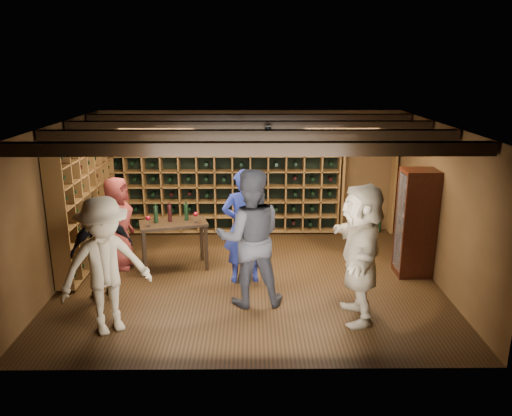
{
  "coord_description": "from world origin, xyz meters",
  "views": [
    {
      "loc": [
        0.04,
        -7.51,
        3.42
      ],
      "look_at": [
        0.11,
        0.2,
        1.15
      ],
      "focal_mm": 35.0,
      "sensor_mm": 36.0,
      "label": 1
    }
  ],
  "objects_px": {
    "guest_woman_black": "(102,249)",
    "tasting_table": "(173,227)",
    "guest_khaki": "(105,266)",
    "guest_beige": "(361,253)",
    "guest_red_floral": "(118,223)",
    "man_blue_shirt": "(243,226)",
    "display_cabinet": "(415,225)",
    "man_grey_suit": "(250,238)"
  },
  "relations": [
    {
      "from": "guest_beige",
      "to": "guest_red_floral",
      "type": "bearing_deg",
      "value": -113.55
    },
    {
      "from": "guest_woman_black",
      "to": "guest_khaki",
      "type": "height_order",
      "value": "guest_khaki"
    },
    {
      "from": "man_blue_shirt",
      "to": "guest_beige",
      "type": "distance_m",
      "value": 2.01
    },
    {
      "from": "guest_red_floral",
      "to": "guest_beige",
      "type": "relative_size",
      "value": 0.83
    },
    {
      "from": "guest_red_floral",
      "to": "tasting_table",
      "type": "bearing_deg",
      "value": -88.47
    },
    {
      "from": "guest_khaki",
      "to": "tasting_table",
      "type": "bearing_deg",
      "value": 42.44
    },
    {
      "from": "man_grey_suit",
      "to": "guest_beige",
      "type": "distance_m",
      "value": 1.56
    },
    {
      "from": "guest_woman_black",
      "to": "tasting_table",
      "type": "bearing_deg",
      "value": -160.65
    },
    {
      "from": "guest_red_floral",
      "to": "tasting_table",
      "type": "xyz_separation_m",
      "value": [
        0.94,
        -0.08,
        -0.06
      ]
    },
    {
      "from": "guest_woman_black",
      "to": "guest_beige",
      "type": "xyz_separation_m",
      "value": [
        3.66,
        -0.65,
        0.18
      ]
    },
    {
      "from": "man_blue_shirt",
      "to": "guest_woman_black",
      "type": "height_order",
      "value": "man_blue_shirt"
    },
    {
      "from": "display_cabinet",
      "to": "tasting_table",
      "type": "xyz_separation_m",
      "value": [
        -4.0,
        0.26,
        -0.11
      ]
    },
    {
      "from": "guest_red_floral",
      "to": "man_grey_suit",
      "type": "bearing_deg",
      "value": -114.84
    },
    {
      "from": "display_cabinet",
      "to": "guest_red_floral",
      "type": "relative_size",
      "value": 1.1
    },
    {
      "from": "man_blue_shirt",
      "to": "guest_beige",
      "type": "xyz_separation_m",
      "value": [
        1.59,
        -1.23,
        0.03
      ]
    },
    {
      "from": "man_grey_suit",
      "to": "guest_woman_black",
      "type": "relative_size",
      "value": 1.29
    },
    {
      "from": "man_grey_suit",
      "to": "guest_beige",
      "type": "relative_size",
      "value": 1.05
    },
    {
      "from": "tasting_table",
      "to": "guest_khaki",
      "type": "bearing_deg",
      "value": -120.25
    },
    {
      "from": "guest_woman_black",
      "to": "tasting_table",
      "type": "height_order",
      "value": "guest_woman_black"
    },
    {
      "from": "man_blue_shirt",
      "to": "guest_beige",
      "type": "relative_size",
      "value": 0.96
    },
    {
      "from": "guest_woman_black",
      "to": "guest_beige",
      "type": "bearing_deg",
      "value": 138.08
    },
    {
      "from": "man_grey_suit",
      "to": "tasting_table",
      "type": "height_order",
      "value": "man_grey_suit"
    },
    {
      "from": "guest_red_floral",
      "to": "guest_khaki",
      "type": "bearing_deg",
      "value": -163.12
    },
    {
      "from": "guest_red_floral",
      "to": "tasting_table",
      "type": "height_order",
      "value": "guest_red_floral"
    },
    {
      "from": "guest_woman_black",
      "to": "guest_khaki",
      "type": "distance_m",
      "value": 1.04
    },
    {
      "from": "guest_woman_black",
      "to": "guest_red_floral",
      "type": "bearing_deg",
      "value": -118.48
    },
    {
      "from": "guest_khaki",
      "to": "guest_beige",
      "type": "height_order",
      "value": "guest_beige"
    },
    {
      "from": "guest_red_floral",
      "to": "guest_beige",
      "type": "height_order",
      "value": "guest_beige"
    },
    {
      "from": "guest_khaki",
      "to": "man_blue_shirt",
      "type": "bearing_deg",
      "value": 9.07
    },
    {
      "from": "man_grey_suit",
      "to": "guest_khaki",
      "type": "xyz_separation_m",
      "value": [
        -1.84,
        -0.78,
        -0.09
      ]
    },
    {
      "from": "man_grey_suit",
      "to": "tasting_table",
      "type": "bearing_deg",
      "value": -49.07
    },
    {
      "from": "guest_beige",
      "to": "guest_khaki",
      "type": "bearing_deg",
      "value": -81.97
    },
    {
      "from": "guest_khaki",
      "to": "tasting_table",
      "type": "distance_m",
      "value": 2.14
    },
    {
      "from": "guest_khaki",
      "to": "guest_beige",
      "type": "bearing_deg",
      "value": -27.16
    },
    {
      "from": "display_cabinet",
      "to": "man_grey_suit",
      "type": "height_order",
      "value": "man_grey_suit"
    },
    {
      "from": "man_grey_suit",
      "to": "tasting_table",
      "type": "relative_size",
      "value": 1.66
    },
    {
      "from": "guest_beige",
      "to": "tasting_table",
      "type": "bearing_deg",
      "value": -119.53
    },
    {
      "from": "man_blue_shirt",
      "to": "guest_khaki",
      "type": "xyz_separation_m",
      "value": [
        -1.74,
        -1.55,
        -0.01
      ]
    },
    {
      "from": "man_grey_suit",
      "to": "guest_woman_black",
      "type": "height_order",
      "value": "man_grey_suit"
    },
    {
      "from": "man_blue_shirt",
      "to": "man_grey_suit",
      "type": "distance_m",
      "value": 0.78
    },
    {
      "from": "display_cabinet",
      "to": "guest_beige",
      "type": "height_order",
      "value": "guest_beige"
    },
    {
      "from": "man_grey_suit",
      "to": "guest_khaki",
      "type": "distance_m",
      "value": 2.01
    }
  ]
}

